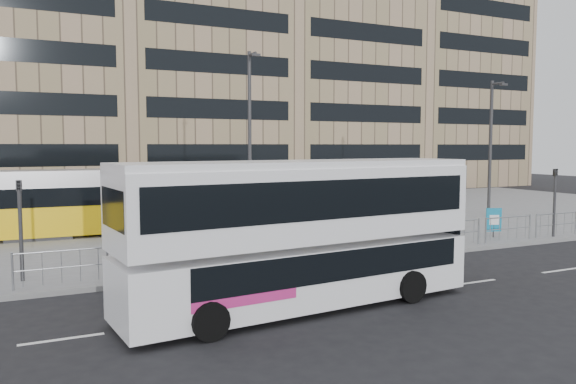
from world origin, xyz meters
name	(u,v)px	position (x,y,z in m)	size (l,w,h in m)	color
ground	(351,264)	(0.00, 0.00, 0.00)	(120.00, 120.00, 0.00)	black
plaza	(236,222)	(0.00, 12.00, 0.07)	(64.00, 24.00, 0.15)	slate
kerb	(350,262)	(0.00, 0.05, 0.07)	(64.00, 0.25, 0.17)	gray
building_row	(165,50)	(1.55, 34.27, 12.91)	(70.40, 18.40, 31.20)	brown
pedestrian_barrier	(388,232)	(2.00, 0.50, 0.98)	(32.07, 0.07, 1.10)	#919398
road_markings	(448,286)	(1.00, -4.00, 0.01)	(62.00, 0.12, 0.01)	white
double_decker_bus	(302,229)	(-4.07, -4.10, 2.10)	(9.90, 3.14, 3.89)	white
tram	(214,197)	(-1.79, 10.24, 1.67)	(25.77, 3.03, 3.03)	yellow
station_sign	(421,201)	(4.92, 2.21, 1.91)	(2.21, 0.29, 2.55)	#2D2D30
ad_panel	(494,220)	(8.52, 1.55, 0.92)	(0.67, 0.32, 1.33)	#2D2D30
pedestrian	(416,216)	(5.25, 2.95, 1.12)	(0.71, 0.47, 1.95)	black
traffic_light_west	(20,217)	(-10.75, 1.67, 2.12)	(0.19, 0.22, 3.10)	#2D2D30
traffic_light_east	(555,193)	(11.12, 0.50, 2.12)	(0.18, 0.21, 3.10)	#2D2D30
lamp_post_west	(250,132)	(-0.03, 9.71, 4.97)	(0.45, 1.04, 8.89)	#2D2D30
lamp_post_east	(491,143)	(14.20, 7.42, 4.46)	(0.45, 1.04, 7.89)	#2D2D30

